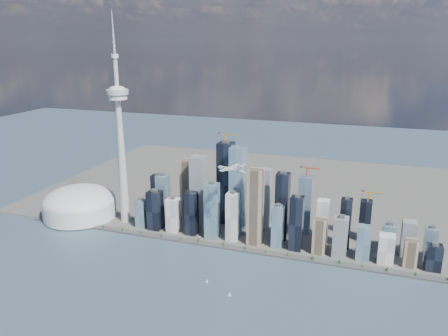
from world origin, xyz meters
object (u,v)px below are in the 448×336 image
(needle_tower, at_px, (120,138))
(airplane, at_px, (231,169))
(dome_stadium, at_px, (80,204))
(sailboat_west, at_px, (207,281))
(sailboat_east, at_px, (229,294))

(needle_tower, height_order, airplane, needle_tower)
(dome_stadium, bearing_deg, needle_tower, 4.09)
(airplane, bearing_deg, needle_tower, -178.93)
(dome_stadium, height_order, airplane, airplane)
(sailboat_west, height_order, sailboat_east, sailboat_east)
(dome_stadium, distance_m, airplane, 514.25)
(sailboat_west, distance_m, sailboat_east, 68.42)
(needle_tower, xyz_separation_m, airplane, (336.55, -100.02, -25.37))
(airplane, bearing_deg, sailboat_west, -78.48)
(airplane, relative_size, sailboat_west, 8.69)
(sailboat_west, bearing_deg, needle_tower, 127.46)
(needle_tower, xyz_separation_m, dome_stadium, (-140.00, -10.00, -196.40))
(airplane, xyz_separation_m, sailboat_west, (-13.09, -122.60, -207.69))
(needle_tower, height_order, dome_stadium, needle_tower)
(dome_stadium, distance_m, sailboat_east, 579.29)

